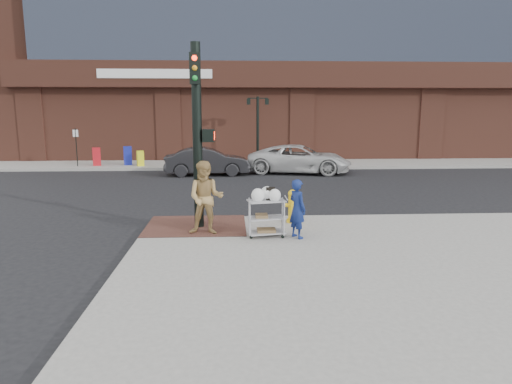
{
  "coord_description": "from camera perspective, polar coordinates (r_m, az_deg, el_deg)",
  "views": [
    {
      "loc": [
        0.44,
        -11.73,
        3.41
      ],
      "look_at": [
        1.06,
        0.12,
        1.25
      ],
      "focal_mm": 32.0,
      "sensor_mm": 36.0,
      "label": 1
    }
  ],
  "objects": [
    {
      "name": "brick_curb_ramp",
      "position": [
        13.08,
        -7.5,
        -4.17
      ],
      "size": [
        2.8,
        2.4,
        0.01
      ],
      "primitive_type": "cube",
      "color": "#4A2622",
      "rests_on": "sidewalk_near"
    },
    {
      "name": "sedan_dark",
      "position": [
        23.97,
        -6.12,
        3.83
      ],
      "size": [
        4.48,
        1.78,
        1.45
      ],
      "primitive_type": "imported",
      "rotation": [
        0.0,
        0.0,
        1.63
      ],
      "color": "black",
      "rests_on": "ground"
    },
    {
      "name": "traffic_signal_pole",
      "position": [
        12.55,
        -7.26,
        7.6
      ],
      "size": [
        0.61,
        0.51,
        5.0
      ],
      "color": "black",
      "rests_on": "sidewalk_near"
    },
    {
      "name": "newsbox_blue",
      "position": [
        28.1,
        -15.73,
        4.4
      ],
      "size": [
        0.54,
        0.5,
        1.1
      ],
      "primitive_type": "cube",
      "rotation": [
        0.0,
        0.0,
        0.21
      ],
      "color": "#161E93",
      "rests_on": "sidewalk_far"
    },
    {
      "name": "parking_sign",
      "position": [
        28.27,
        -21.53,
        5.22
      ],
      "size": [
        0.05,
        0.05,
        2.2
      ],
      "primitive_type": "cylinder",
      "color": "black",
      "rests_on": "sidewalk_far"
    },
    {
      "name": "utility_cart",
      "position": [
        11.77,
        1.31,
        -2.81
      ],
      "size": [
        1.02,
        0.7,
        1.3
      ],
      "color": "#A5A4AA",
      "rests_on": "sidewalk_near"
    },
    {
      "name": "minivan_white",
      "position": [
        24.74,
        5.49,
        4.13
      ],
      "size": [
        5.91,
        3.73,
        1.52
      ],
      "primitive_type": "imported",
      "rotation": [
        0.0,
        0.0,
        1.34
      ],
      "color": "beige",
      "rests_on": "ground"
    },
    {
      "name": "ground",
      "position": [
        12.22,
        -4.98,
        -5.92
      ],
      "size": [
        220.0,
        220.0,
        0.0
      ],
      "primitive_type": "plane",
      "color": "black",
      "rests_on": "ground"
    },
    {
      "name": "newsbox_red",
      "position": [
        28.29,
        -19.29,
        4.2
      ],
      "size": [
        0.54,
        0.51,
        1.06
      ],
      "primitive_type": "cube",
      "rotation": [
        0.0,
        0.0,
        0.27
      ],
      "color": "#B5141D",
      "rests_on": "sidewalk_far"
    },
    {
      "name": "sidewalk_far",
      "position": [
        45.48,
        12.44,
        5.87
      ],
      "size": [
        65.0,
        36.0,
        0.15
      ],
      "primitive_type": "cube",
      "color": "gray",
      "rests_on": "ground"
    },
    {
      "name": "newsbox_yellow",
      "position": [
        27.38,
        -14.26,
        4.09
      ],
      "size": [
        0.47,
        0.45,
        0.88
      ],
      "primitive_type": "cube",
      "rotation": [
        0.0,
        0.0,
        0.41
      ],
      "color": "yellow",
      "rests_on": "sidewalk_far"
    },
    {
      "name": "woman_blue",
      "position": [
        11.66,
        5.19,
        -2.09
      ],
      "size": [
        0.6,
        0.66,
        1.52
      ],
      "primitive_type": "imported",
      "rotation": [
        0.0,
        0.0,
        2.11
      ],
      "color": "navy",
      "rests_on": "sidewalk_near"
    },
    {
      "name": "fire_hydrant",
      "position": [
        13.3,
        4.54,
        -1.72
      ],
      "size": [
        0.46,
        0.32,
        0.97
      ],
      "color": "yellow",
      "rests_on": "sidewalk_near"
    },
    {
      "name": "lamp_post",
      "position": [
        27.78,
        0.21,
        8.69
      ],
      "size": [
        1.32,
        0.22,
        4.0
      ],
      "color": "black",
      "rests_on": "sidewalk_far"
    },
    {
      "name": "pedestrian_tan",
      "position": [
        12.0,
        -6.28,
        -0.74
      ],
      "size": [
        1.02,
        0.83,
        1.94
      ],
      "primitive_type": "imported",
      "rotation": [
        0.0,
        0.0,
        -0.11
      ],
      "color": "#A7854E",
      "rests_on": "sidewalk_near"
    }
  ]
}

